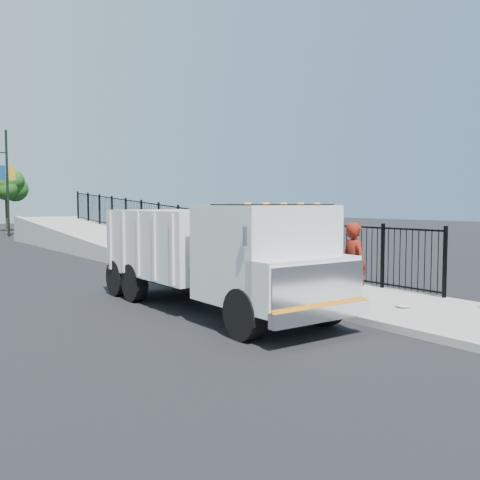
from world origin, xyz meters
TOP-DOWN VIEW (x-y plane):
  - ground at (0.00, 0.00)m, footprint 120.00×120.00m
  - sidewalk at (1.93, -2.00)m, footprint 3.55×12.00m
  - curb at (0.00, -2.00)m, footprint 0.30×12.00m
  - ramp at (2.12, 16.00)m, footprint 3.95×24.06m
  - iron_fence at (3.55, 12.00)m, footprint 0.10×28.00m
  - truck at (-1.85, 0.50)m, footprint 2.52×7.48m
  - worker at (0.53, -1.67)m, footprint 0.62×0.81m
  - debris at (1.61, -2.20)m, footprint 0.34×0.34m
  - light_pole_1 at (0.31, 33.08)m, footprint 3.78×0.22m
  - tree_1 at (2.33, 41.40)m, footprint 2.14×2.14m

SIDE VIEW (x-z plane):
  - ground at x=0.00m, z-range 0.00..0.00m
  - ramp at x=2.12m, z-range -1.60..1.60m
  - sidewalk at x=1.93m, z-range 0.00..0.12m
  - curb at x=0.00m, z-range 0.00..0.16m
  - debris at x=1.61m, z-range 0.12..0.21m
  - iron_fence at x=3.55m, z-range 0.00..1.80m
  - worker at x=0.53m, z-range 0.12..2.12m
  - truck at x=-1.85m, z-range 0.16..2.72m
  - tree_1 at x=2.33m, z-range 1.37..6.44m
  - light_pole_1 at x=0.31m, z-range 0.36..8.36m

